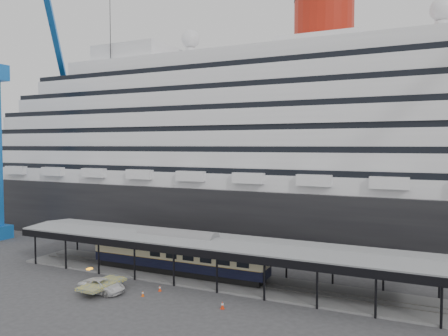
# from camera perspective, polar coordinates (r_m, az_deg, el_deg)

# --- Properties ---
(ground) EXTENTS (200.00, 200.00, 0.00)m
(ground) POSITION_cam_1_polar(r_m,az_deg,el_deg) (52.71, -4.31, -15.80)
(ground) COLOR #353537
(ground) RESTS_ON ground
(cruise_ship) EXTENTS (130.00, 30.00, 43.90)m
(cruise_ship) POSITION_cam_1_polar(r_m,az_deg,el_deg) (79.33, 7.11, 3.97)
(cruise_ship) COLOR black
(cruise_ship) RESTS_ON ground
(platform_canopy) EXTENTS (56.00, 9.18, 5.30)m
(platform_canopy) POSITION_cam_1_polar(r_m,az_deg,el_deg) (56.24, -1.77, -12.07)
(platform_canopy) COLOR slate
(platform_canopy) RESTS_ON ground
(crane_blue) EXTENTS (22.63, 19.19, 47.60)m
(crane_blue) POSITION_cam_1_polar(r_m,az_deg,el_deg) (88.24, -27.17, 4.60)
(crane_blue) COLOR blue
(crane_blue) RESTS_ON ground
(port_truck) EXTENTS (5.68, 2.73, 1.56)m
(port_truck) POSITION_cam_1_polar(r_m,az_deg,el_deg) (53.95, -15.64, -14.59)
(port_truck) COLOR silver
(port_truck) RESTS_ON ground
(pullman_carriage) EXTENTS (24.71, 3.47, 24.25)m
(pullman_carriage) POSITION_cam_1_polar(r_m,az_deg,el_deg) (58.37, -6.07, -10.96)
(pullman_carriage) COLOR black
(pullman_carriage) RESTS_ON ground
(traffic_cone_left) EXTENTS (0.41, 0.41, 0.66)m
(traffic_cone_left) POSITION_cam_1_polar(r_m,az_deg,el_deg) (51.78, -10.57, -15.81)
(traffic_cone_left) COLOR #E4520C
(traffic_cone_left) RESTS_ON ground
(traffic_cone_mid) EXTENTS (0.44, 0.44, 0.69)m
(traffic_cone_mid) POSITION_cam_1_polar(r_m,az_deg,el_deg) (53.17, -8.38, -15.27)
(traffic_cone_mid) COLOR red
(traffic_cone_mid) RESTS_ON ground
(traffic_cone_right) EXTENTS (0.47, 0.47, 0.81)m
(traffic_cone_right) POSITION_cam_1_polar(r_m,az_deg,el_deg) (47.43, -0.21, -17.46)
(traffic_cone_right) COLOR red
(traffic_cone_right) RESTS_ON ground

